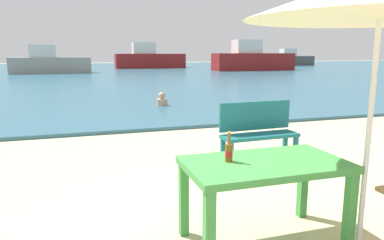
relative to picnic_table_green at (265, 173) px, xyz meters
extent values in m
cube|color=#2D6075|center=(0.46, 29.84, -0.61)|extent=(120.00, 50.00, 0.08)
cube|color=#3D8C42|center=(0.00, 0.00, 0.08)|extent=(1.40, 0.80, 0.06)
cube|color=#3D8C42|center=(-0.64, -0.34, -0.30)|extent=(0.08, 0.08, 0.70)
cube|color=#3D8C42|center=(0.64, -0.34, -0.30)|extent=(0.08, 0.08, 0.70)
cube|color=#3D8C42|center=(-0.64, 0.34, -0.30)|extent=(0.08, 0.08, 0.70)
cube|color=#3D8C42|center=(0.64, 0.34, -0.30)|extent=(0.08, 0.08, 0.70)
cylinder|color=brown|center=(-0.31, 0.09, 0.19)|extent=(0.06, 0.06, 0.16)
cone|color=brown|center=(-0.31, 0.09, 0.27)|extent=(0.06, 0.06, 0.03)
cylinder|color=brown|center=(-0.31, 0.09, 0.32)|extent=(0.03, 0.03, 0.09)
cylinder|color=red|center=(-0.31, 0.09, 0.18)|extent=(0.07, 0.07, 0.05)
cylinder|color=gold|center=(-0.31, 0.09, 0.37)|extent=(0.03, 0.03, 0.01)
cylinder|color=silver|center=(0.73, -0.38, 0.50)|extent=(0.04, 0.04, 2.30)
cube|color=#196066|center=(1.06, 2.06, -0.20)|extent=(1.21, 0.41, 0.05)
cube|color=#196066|center=(1.06, 2.22, 0.08)|extent=(1.20, 0.09, 0.44)
cube|color=#196066|center=(0.52, 1.90, -0.44)|extent=(0.06, 0.06, 0.42)
cube|color=#196066|center=(1.62, 1.95, -0.44)|extent=(0.06, 0.06, 0.42)
cube|color=#196066|center=(0.51, 2.18, -0.44)|extent=(0.06, 0.06, 0.42)
cube|color=#196066|center=(1.61, 2.23, -0.44)|extent=(0.06, 0.06, 0.42)
cylinder|color=tan|center=(0.92, 8.08, -0.47)|extent=(0.34, 0.34, 0.20)
sphere|color=tan|center=(0.92, 8.08, -0.27)|extent=(0.21, 0.21, 0.21)
cube|color=maroon|center=(13.86, 27.32, 0.20)|extent=(7.48, 2.04, 1.53)
cube|color=silver|center=(13.18, 27.32, 1.56)|extent=(2.38, 1.53, 1.19)
cube|color=maroon|center=(5.79, 34.85, 0.16)|extent=(7.18, 1.96, 1.47)
cube|color=silver|center=(5.14, 34.85, 1.47)|extent=(2.28, 1.47, 1.14)
cube|color=gray|center=(-3.45, 27.75, 0.04)|extent=(5.99, 1.63, 1.23)
cube|color=silver|center=(-4.00, 27.75, 1.13)|extent=(1.91, 1.23, 0.95)
cube|color=#4C4C4C|center=(24.10, 36.98, 0.01)|extent=(5.68, 1.55, 1.16)
cube|color=silver|center=(23.58, 36.98, 1.04)|extent=(1.81, 1.16, 0.90)
camera|label=1|loc=(-1.51, -2.67, 1.04)|focal=33.62mm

